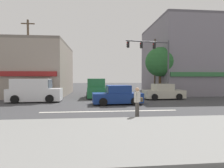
{
  "coord_description": "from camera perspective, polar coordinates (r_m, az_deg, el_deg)",
  "views": [
    {
      "loc": [
        -0.9,
        -14.87,
        2.2
      ],
      "look_at": [
        0.66,
        2.0,
        1.6
      ],
      "focal_mm": 28.0,
      "sensor_mm": 36.0,
      "label": 1
    }
  ],
  "objects": [
    {
      "name": "utility_pole_near_left",
      "position": [
        20.94,
        -25.63,
        7.69
      ],
      "size": [
        1.4,
        0.22,
        8.38
      ],
      "color": "brown",
      "rests_on": "ground"
    },
    {
      "name": "pedestrian_foreground_with_bag",
      "position": [
        9.79,
        8.31,
        -5.33
      ],
      "size": [
        0.58,
        0.59,
        1.67
      ],
      "color": "#4C4742",
      "rests_on": "ground"
    },
    {
      "name": "van_crossing_leftbound",
      "position": [
        17.49,
        -24.01,
        -2.07
      ],
      "size": [
        4.68,
        2.2,
        2.11
      ],
      "color": "silver",
      "rests_on": "ground"
    },
    {
      "name": "traffic_light_mast",
      "position": [
        19.23,
        14.58,
        8.24
      ],
      "size": [
        4.85,
        0.9,
        6.2
      ],
      "color": "#47474C",
      "rests_on": "ground"
    },
    {
      "name": "ground_plane",
      "position": [
        15.06,
        -1.81,
        -6.37
      ],
      "size": [
        120.0,
        120.0,
        0.0
      ],
      "primitive_type": "plane",
      "color": "#3D3D3F"
    },
    {
      "name": "street_tree",
      "position": [
        22.04,
        15.43,
        6.93
      ],
      "size": [
        3.55,
        3.55,
        5.9
      ],
      "color": "#4C3823",
      "rests_on": "ground"
    },
    {
      "name": "sedan_crossing_center",
      "position": [
        14.64,
        1.79,
        -3.82
      ],
      "size": [
        4.21,
        2.1,
        1.58
      ],
      "color": "navy",
      "rests_on": "ground"
    },
    {
      "name": "sedan_approaching_near",
      "position": [
        18.75,
        16.38,
        -2.61
      ],
      "size": [
        4.17,
        2.02,
        1.58
      ],
      "color": "#B7B29E",
      "rests_on": "ground"
    },
    {
      "name": "van_crossing_rightbound",
      "position": [
        19.73,
        -5.06,
        -1.45
      ],
      "size": [
        2.1,
        4.63,
        2.11
      ],
      "color": "#1E6033",
      "rests_on": "ground"
    },
    {
      "name": "utility_pole_far_right",
      "position": [
        24.67,
        13.82,
        5.88
      ],
      "size": [
        1.4,
        0.22,
        7.47
      ],
      "color": "brown",
      "rests_on": "ground"
    },
    {
      "name": "building_left_block",
      "position": [
        25.01,
        -27.6,
        4.17
      ],
      "size": [
        11.66,
        10.07,
        6.47
      ],
      "color": "gray",
      "rests_on": "ground"
    },
    {
      "name": "building_right_corner",
      "position": [
        28.73,
        24.7,
        7.39
      ],
      "size": [
        12.29,
        11.49,
        9.95
      ],
      "color": "slate",
      "rests_on": "ground"
    },
    {
      "name": "lane_marking_stripe",
      "position": [
        11.62,
        -0.76,
        -8.88
      ],
      "size": [
        9.0,
        0.24,
        0.01
      ],
      "primitive_type": "cube",
      "color": "silver",
      "rests_on": "ground"
    },
    {
      "name": "sidewalk_curb",
      "position": [
        6.78,
        2.71,
        -16.23
      ],
      "size": [
        40.0,
        5.0,
        0.16
      ],
      "primitive_type": "cube",
      "color": "gray",
      "rests_on": "ground"
    }
  ]
}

